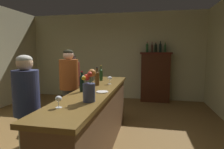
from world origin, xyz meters
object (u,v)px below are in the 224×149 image
at_px(display_cabinet, 155,76).
at_px(wine_bottle_syrah, 82,82).
at_px(flower_arrangement, 89,88).
at_px(display_bottle_midleft, 152,48).
at_px(wine_bottle_rose, 97,78).
at_px(display_bottle_left, 147,47).
at_px(wine_glass_front, 59,99).
at_px(patron_in_navy, 73,84).
at_px(display_bottle_right, 165,48).
at_px(wine_bottle_malbec, 101,74).
at_px(patron_redhead, 27,109).
at_px(cheese_plate, 102,92).
at_px(display_bottle_center, 156,48).
at_px(bar_counter, 96,120).
at_px(wine_glass_mid, 110,78).
at_px(patron_by_cabinet, 69,86).
at_px(display_bottle_midright, 160,47).

bearing_deg(display_cabinet, wine_bottle_syrah, -108.25).
bearing_deg(flower_arrangement, display_bottle_midleft, 79.42).
xyz_separation_m(wine_bottle_rose, display_bottle_left, (0.79, 2.92, 0.57)).
xyz_separation_m(wine_glass_front, patron_in_navy, (-0.89, 2.39, -0.27)).
bearing_deg(wine_bottle_rose, display_bottle_left, 74.91).
height_order(wine_bottle_rose, display_bottle_right, display_bottle_right).
height_order(wine_bottle_malbec, patron_in_navy, patron_in_navy).
height_order(display_cabinet, display_bottle_right, display_bottle_right).
relative_size(wine_bottle_rose, display_bottle_midleft, 0.99).
bearing_deg(patron_redhead, display_bottle_right, 3.01).
xyz_separation_m(cheese_plate, display_bottle_center, (0.83, 3.43, 0.70)).
height_order(display_bottle_center, display_bottle_right, display_bottle_right).
xyz_separation_m(bar_counter, wine_glass_front, (-0.10, -0.98, 0.58)).
bearing_deg(flower_arrangement, wine_glass_mid, 90.69).
bearing_deg(patron_by_cabinet, display_cabinet, 80.15).
relative_size(wine_bottle_malbec, wine_bottle_rose, 0.98).
distance_m(wine_bottle_rose, display_bottle_midright, 3.21).
bearing_deg(patron_in_navy, cheese_plate, -0.49).
xyz_separation_m(display_bottle_midright, patron_by_cabinet, (-1.89, -2.52, -0.82)).
bearing_deg(wine_glass_mid, display_cabinet, 72.33).
bearing_deg(wine_bottle_rose, wine_glass_front, -91.45).
bearing_deg(flower_arrangement, wine_bottle_rose, 101.03).
xyz_separation_m(display_bottle_center, patron_in_navy, (-1.97, -1.85, -0.88)).
xyz_separation_m(flower_arrangement, patron_redhead, (-0.83, 0.01, -0.31)).
distance_m(wine_bottle_malbec, wine_glass_mid, 0.46).
bearing_deg(display_bottle_midright, wine_glass_front, -106.07).
relative_size(wine_bottle_rose, display_bottle_midright, 0.93).
distance_m(display_bottle_midright, patron_by_cabinet, 3.25).
bearing_deg(wine_glass_front, patron_redhead, 153.16).
bearing_deg(wine_bottle_syrah, flower_arrangement, -61.25).
bearing_deg(display_bottle_right, display_cabinet, -180.00).
bearing_deg(cheese_plate, wine_bottle_malbec, 105.60).
distance_m(wine_glass_front, display_bottle_midleft, 4.39).
height_order(cheese_plate, patron_redhead, patron_redhead).
bearing_deg(display_bottle_midright, display_bottle_left, -180.00).
bearing_deg(wine_bottle_malbec, wine_bottle_rose, -82.31).
xyz_separation_m(wine_glass_front, cheese_plate, (0.26, 0.81, -0.08)).
xyz_separation_m(wine_glass_front, display_bottle_midright, (1.22, 4.24, 0.62)).
bearing_deg(patron_by_cabinet, wine_glass_mid, 10.55).
bearing_deg(patron_redhead, wine_glass_front, -87.40).
bearing_deg(patron_in_navy, flower_arrangement, -8.19).
bearing_deg(patron_by_cabinet, wine_bottle_syrah, -30.95).
bearing_deg(patron_redhead, display_bottle_midright, 4.68).
relative_size(wine_glass_mid, display_bottle_midleft, 0.44).
height_order(display_cabinet, display_bottle_midright, display_bottle_midright).
distance_m(display_cabinet, flower_arrangement, 4.05).
bearing_deg(display_bottle_right, wine_bottle_rose, -114.46).
distance_m(wine_bottle_rose, display_bottle_center, 3.16).
distance_m(flower_arrangement, patron_in_navy, 2.40).
relative_size(wine_bottle_malbec, flower_arrangement, 0.81).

